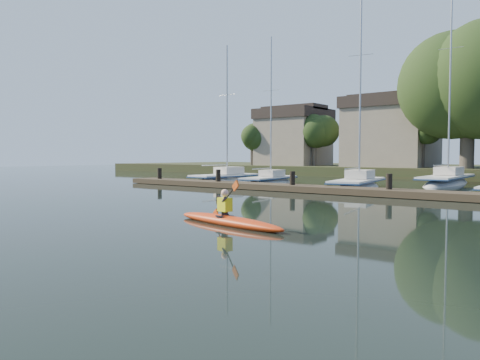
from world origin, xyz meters
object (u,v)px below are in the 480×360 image
Objects in this scene: kayak at (228,219)px; sailboat_2 at (358,191)px; dock at (337,190)px; sailboat_0 at (225,185)px; sailboat_1 at (269,186)px; sailboat_6 at (447,187)px.

kayak is 18.05m from sailboat_2.
kayak is at bearing -77.61° from dock.
sailboat_0 is (-15.20, 17.73, -0.39)m from kayak.
sailboat_2 is (7.44, -0.50, -0.02)m from sailboat_1.
kayak is at bearing -65.27° from sailboat_1.
kayak is 0.14× the size of dock.
sailboat_0 is (-12.33, 4.66, -0.41)m from dock.
dock is 2.76× the size of sailboat_0.
sailboat_2 reaches higher than dock.
sailboat_6 is at bearing 101.01° from kayak.
sailboat_6 reaches higher than sailboat_2.
sailboat_2 reaches higher than sailboat_0.
dock is 2.27× the size of sailboat_2.
sailboat_1 reaches higher than sailboat_0.
sailboat_6 reaches higher than kayak.
dock is at bearing -38.42° from sailboat_1.
dock is at bearing 112.62° from kayak.
sailboat_0 reaches higher than dock.
sailboat_2 is 0.86× the size of sailboat_6.
sailboat_2 is at bearing -114.18° from sailboat_6.
sailboat_2 is (11.49, -0.06, 0.02)m from sailboat_0.
kayak is 0.32× the size of sailboat_2.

